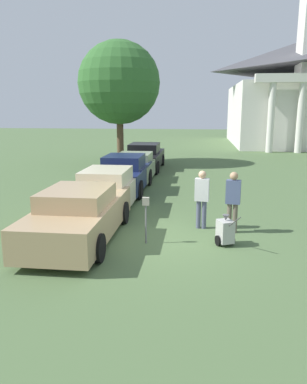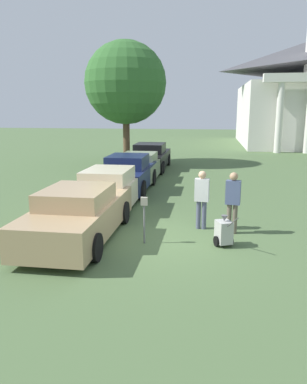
{
  "view_description": "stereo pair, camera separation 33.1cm",
  "coord_description": "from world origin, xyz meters",
  "views": [
    {
      "loc": [
        1.0,
        -9.85,
        3.58
      ],
      "look_at": [
        -0.33,
        1.27,
        1.1
      ],
      "focal_mm": 35.0,
      "sensor_mm": 36.0,
      "label": 1
    },
    {
      "loc": [
        1.32,
        -9.81,
        3.58
      ],
      "look_at": [
        -0.33,
        1.27,
        1.1
      ],
      "focal_mm": 35.0,
      "sensor_mm": 36.0,
      "label": 2
    }
  ],
  "objects": [
    {
      "name": "parked_car_navy",
      "position": [
        -2.23,
        6.39,
        0.75
      ],
      "size": [
        1.99,
        4.79,
        1.61
      ],
      "rotation": [
        0.0,
        0.0,
        0.0
      ],
      "color": "#19234C",
      "rests_on": "ground_plane"
    },
    {
      "name": "shade_tree",
      "position": [
        -4.14,
        14.64,
        5.23
      ],
      "size": [
        5.27,
        5.27,
        7.88
      ],
      "color": "brown",
      "rests_on": "ground_plane"
    },
    {
      "name": "person_worker",
      "position": [
        1.14,
        1.26,
        1.03
      ],
      "size": [
        0.44,
        0.27,
        1.79
      ],
      "rotation": [
        0.0,
        0.0,
        3.02
      ],
      "color": "#515670",
      "rests_on": "ground_plane"
    },
    {
      "name": "parking_meter",
      "position": [
        -0.36,
        -0.25,
        0.9
      ],
      "size": [
        0.18,
        0.09,
        1.29
      ],
      "color": "slate",
      "rests_on": "ground_plane"
    },
    {
      "name": "parked_car_black",
      "position": [
        -2.23,
        12.69,
        0.72
      ],
      "size": [
        2.08,
        5.12,
        1.56
      ],
      "rotation": [
        0.0,
        0.0,
        0.0
      ],
      "color": "black",
      "rests_on": "ground_plane"
    },
    {
      "name": "ground_plane",
      "position": [
        0.0,
        0.0,
        0.0
      ],
      "size": [
        120.0,
        120.0,
        0.0
      ],
      "primitive_type": "plane",
      "color": "#4C663D"
    },
    {
      "name": "parked_car_sage",
      "position": [
        -2.23,
        9.12,
        0.66
      ],
      "size": [
        2.02,
        4.75,
        1.4
      ],
      "rotation": [
        0.0,
        0.0,
        0.0
      ],
      "color": "gray",
      "rests_on": "ground_plane"
    },
    {
      "name": "parked_car_cream",
      "position": [
        -2.23,
        3.13,
        0.7
      ],
      "size": [
        1.92,
        5.03,
        1.51
      ],
      "rotation": [
        0.0,
        0.0,
        0.0
      ],
      "color": "beige",
      "rests_on": "ground_plane"
    },
    {
      "name": "parked_car_tan",
      "position": [
        -2.23,
        -0.13,
        0.71
      ],
      "size": [
        2.06,
        5.05,
        1.49
      ],
      "rotation": [
        0.0,
        0.0,
        0.0
      ],
      "color": "tan",
      "rests_on": "ground_plane"
    },
    {
      "name": "church",
      "position": [
        10.51,
        30.89,
        5.24
      ],
      "size": [
        12.05,
        16.74,
        20.23
      ],
      "color": "silver",
      "rests_on": "ground_plane"
    },
    {
      "name": "equipment_cart",
      "position": [
        1.78,
        -0.14,
        0.39
      ],
      "size": [
        0.59,
        0.98,
        1.0
      ],
      "rotation": [
        0.0,
        0.0,
        0.41
      ],
      "color": "#B2B2AD",
      "rests_on": "ground_plane"
    },
    {
      "name": "person_supervisor",
      "position": [
        2.04,
        0.96,
        1.05
      ],
      "size": [
        0.45,
        0.29,
        1.82
      ],
      "rotation": [
        0.0,
        0.0,
        2.97
      ],
      "color": "#665B4C",
      "rests_on": "ground_plane"
    }
  ]
}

